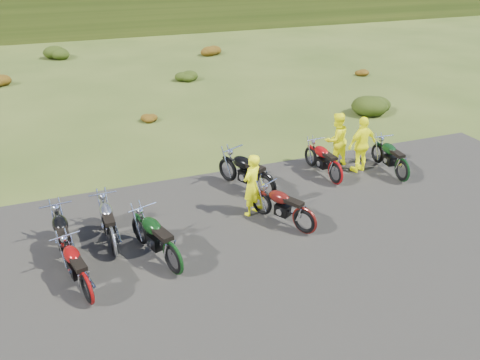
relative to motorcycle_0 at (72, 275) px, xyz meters
name	(u,v)px	position (x,y,z in m)	size (l,w,h in m)	color
ground	(242,251)	(3.59, -0.47, 0.00)	(300.00, 300.00, 0.00)	#334416
gravel_pad	(280,310)	(3.59, -2.47, 0.00)	(20.00, 12.00, 0.04)	black
hill_slope	(83,4)	(3.59, 49.53, 0.00)	(300.00, 46.00, 3.00)	#2E4115
shrub_3	(58,51)	(0.29, 21.43, 0.46)	(1.56, 1.56, 0.92)	#21350D
shrub_4	(147,116)	(3.19, 8.73, 0.23)	(0.77, 0.77, 0.45)	#69370D
shrub_5	(186,75)	(6.09, 14.03, 0.31)	(1.03, 1.03, 0.61)	#21350D
shrub_6	(210,49)	(8.99, 19.33, 0.38)	(1.30, 1.30, 0.77)	#69370D
shrub_7	(373,102)	(11.89, 6.63, 0.46)	(1.56, 1.56, 0.92)	#21350D
shrub_8	(359,71)	(14.79, 11.93, 0.23)	(0.77, 0.77, 0.45)	#69370D
motorcycle_0	(72,275)	(0.00, 0.00, 0.00)	(2.08, 0.69, 1.09)	black
motorcycle_1	(90,303)	(0.28, -1.01, 0.00)	(1.85, 0.62, 0.97)	maroon
motorcycle_2	(174,274)	(2.00, -0.72, 0.00)	(2.07, 0.69, 1.09)	black
motorcycle_3	(116,256)	(0.93, 0.35, 0.00)	(1.94, 0.65, 1.02)	#97989C
motorcycle_4	(304,234)	(5.21, -0.32, 0.00)	(1.91, 0.64, 1.00)	#4E100D
motorcycle_5	(265,200)	(5.01, 1.52, 0.00)	(2.17, 0.72, 1.14)	black
motorcycle_6	(334,184)	(7.20, 1.63, 0.00)	(1.92, 0.64, 1.00)	maroon
motorcycle_7	(400,182)	(9.07, 1.12, 0.00)	(1.92, 0.64, 1.01)	black
person_middle	(252,186)	(4.38, 0.94, 0.81)	(0.59, 0.39, 1.61)	#F9FD0D
person_right_a	(336,141)	(7.83, 2.73, 0.83)	(0.81, 0.63, 1.67)	#F9FD0D
person_right_b	(362,145)	(8.33, 2.13, 0.85)	(0.99, 0.41, 1.69)	#F9FD0D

